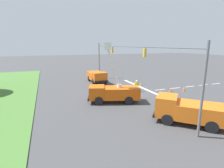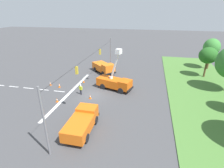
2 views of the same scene
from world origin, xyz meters
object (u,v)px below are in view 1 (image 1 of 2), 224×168
Objects in this scene: traffic_cone_foreground_left at (141,84)px; traffic_cone_foreground_right at (171,89)px; road_worker at (136,85)px; utility_truck_support_near at (97,76)px; traffic_cone_mid_left at (184,89)px; traffic_cone_near_bucket at (165,98)px; utility_truck_bucket_lift at (113,91)px; traffic_cone_mid_right at (122,89)px; utility_truck_support_far at (188,110)px.

traffic_cone_foreground_right is at bearing -155.60° from traffic_cone_foreground_left.
utility_truck_support_near is at bearing 22.72° from road_worker.
road_worker is at bearing -157.28° from utility_truck_support_near.
traffic_cone_foreground_left is 6.91m from traffic_cone_mid_left.
traffic_cone_foreground_left is 0.85× the size of traffic_cone_mid_left.
road_worker is at bearing 71.65° from traffic_cone_mid_left.
traffic_cone_near_bucket is (-2.62, 5.47, -0.04)m from traffic_cone_mid_left.
traffic_cone_foreground_left is 0.93× the size of traffic_cone_near_bucket.
utility_truck_bucket_lift is at bearing 94.56° from traffic_cone_mid_left.
road_worker is 2.41× the size of traffic_cone_mid_right.
road_worker reaches higher than traffic_cone_near_bucket.
utility_truck_support_far is 7.81× the size of traffic_cone_mid_left.
traffic_cone_mid_right is at bearing -167.45° from utility_truck_support_near.
traffic_cone_mid_right is (4.32, -3.00, -1.00)m from utility_truck_bucket_lift.
road_worker reaches higher than traffic_cone_foreground_right.
traffic_cone_mid_right is at bearing 29.32° from traffic_cone_near_bucket.
utility_truck_bucket_lift is 11.92m from traffic_cone_mid_left.
utility_truck_bucket_lift is 6.66m from traffic_cone_near_bucket.
utility_truck_support_near is at bearing 7.87° from utility_truck_support_far.
utility_truck_support_far reaches higher than traffic_cone_mid_left.
utility_truck_support_far is 14.69m from traffic_cone_foreground_left.
utility_truck_support_near is 8.37m from traffic_cone_foreground_left.
traffic_cone_foreground_right is (-1.79, -4.83, -0.60)m from road_worker.
traffic_cone_mid_left is (-10.95, -10.52, -0.77)m from utility_truck_support_near.
road_worker is at bearing 69.69° from traffic_cone_foreground_right.
utility_truck_support_near reaches higher than traffic_cone_foreground_right.
traffic_cone_near_bucket reaches higher than traffic_cone_foreground_left.
utility_truck_support_far is 11.14m from road_worker.
traffic_cone_mid_right is (3.37, 8.83, -0.02)m from traffic_cone_mid_left.
traffic_cone_foreground_left is at bearing 38.40° from traffic_cone_mid_left.
utility_truck_bucket_lift reaches higher than traffic_cone_foreground_right.
utility_truck_bucket_lift reaches higher than road_worker.
traffic_cone_foreground_left is (6.36, -7.54, -1.04)m from utility_truck_bucket_lift.
utility_truck_support_far is 9.18× the size of traffic_cone_foreground_left.
utility_truck_support_near is at bearing 43.86° from traffic_cone_mid_left.
traffic_cone_mid_left reaches higher than traffic_cone_foreground_left.
traffic_cone_foreground_right is at bearing -81.59° from utility_truck_bucket_lift.
utility_truck_bucket_lift is 11.97m from utility_truck_support_near.
traffic_cone_near_bucket is at bearing 132.52° from traffic_cone_foreground_right.
road_worker is 2.50× the size of traffic_cone_near_bucket.
traffic_cone_foreground_left is at bearing 24.40° from traffic_cone_foreground_right.
utility_truck_support_near reaches higher than traffic_cone_near_bucket.
utility_truck_bucket_lift is 8.85m from utility_truck_support_far.
utility_truck_support_far is at bearing -172.13° from utility_truck_support_near.
utility_truck_support_far is at bearing 175.40° from road_worker.
utility_truck_bucket_lift is 9.92m from traffic_cone_foreground_left.
traffic_cone_foreground_right reaches higher than traffic_cone_mid_right.
utility_truck_support_near is 7.90× the size of traffic_cone_mid_right.
traffic_cone_mid_left is (-0.50, -2.06, -0.01)m from traffic_cone_foreground_right.
utility_truck_bucket_lift is at bearing 98.41° from traffic_cone_foreground_right.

